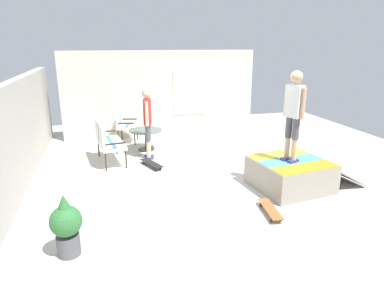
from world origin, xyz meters
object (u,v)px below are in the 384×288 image
object	(u,v)px
potted_plant	(66,225)
person_watching	(148,118)
patio_table	(146,136)
patio_bench	(106,139)
person_skater	(294,109)
skateboard_by_bench	(151,163)
skate_ramp	(291,174)
skateboard_spare	(270,209)
patio_chair_near_house	(124,122)

from	to	relation	value
potted_plant	person_watching	bearing A→B (deg)	-23.36
patio_table	person_watching	xyz separation A→B (m)	(-0.71, 0.03, 0.66)
potted_plant	patio_bench	bearing A→B (deg)	-9.40
person_skater	skateboard_by_bench	bearing A→B (deg)	51.62
skate_ramp	patio_bench	bearing A→B (deg)	54.96
patio_bench	person_watching	size ratio (longest dim) A/B	0.73
person_watching	person_skater	world-z (taller)	person_skater
skateboard_spare	patio_bench	bearing A→B (deg)	37.75
patio_chair_near_house	person_watching	distance (m)	1.77
patio_table	skateboard_spare	size ratio (longest dim) A/B	1.10
person_skater	skateboard_by_bench	world-z (taller)	person_skater
patio_chair_near_house	skateboard_spare	world-z (taller)	patio_chair_near_house
skateboard_by_bench	potted_plant	distance (m)	3.61
skate_ramp	skateboard_spare	size ratio (longest dim) A/B	2.81
patio_table	skate_ramp	bearing A→B (deg)	-142.73
person_watching	skateboard_spare	bearing A→B (deg)	-155.33
patio_bench	person_watching	xyz separation A→B (m)	(0.08, -1.04, 0.45)
person_watching	potted_plant	xyz separation A→B (m)	(-3.87, 1.67, -0.60)
patio_chair_near_house	skateboard_spare	distance (m)	5.60
patio_chair_near_house	potted_plant	size ratio (longest dim) A/B	1.11
person_skater	potted_plant	xyz separation A→B (m)	(-1.23, 4.13, -1.17)
person_watching	potted_plant	size ratio (longest dim) A/B	1.95
patio_chair_near_house	skateboard_by_bench	bearing A→B (deg)	-168.50
patio_table	patio_bench	bearing A→B (deg)	126.67
patio_bench	patio_table	size ratio (longest dim) A/B	1.46
patio_chair_near_house	person_skater	xyz separation A→B (m)	(-4.27, -2.96, 1.03)
patio_chair_near_house	potted_plant	world-z (taller)	patio_chair_near_house
patio_table	potted_plant	distance (m)	4.88
patio_bench	patio_table	bearing A→B (deg)	-53.33
patio_bench	patio_chair_near_house	world-z (taller)	same
person_skater	skateboard_spare	xyz separation A→B (m)	(-0.88, 0.84, -1.56)
skate_ramp	patio_chair_near_house	bearing A→B (deg)	35.76
patio_chair_near_house	potted_plant	bearing A→B (deg)	168.00
skate_ramp	person_skater	xyz separation A→B (m)	(-0.04, 0.09, 1.34)
skateboard_by_bench	patio_table	bearing A→B (deg)	-2.43
patio_chair_near_house	patio_table	distance (m)	1.08
skate_ramp	skateboard_by_bench	xyz separation A→B (m)	(1.93, 2.58, -0.21)
skate_ramp	potted_plant	size ratio (longest dim) A/B	2.50
patio_bench	skateboard_by_bench	xyz separation A→B (m)	(-0.58, -1.01, -0.53)
patio_table	person_skater	xyz separation A→B (m)	(-3.35, -2.43, 1.24)
patio_table	skateboard_spare	world-z (taller)	patio_table
skate_ramp	skateboard_by_bench	bearing A→B (deg)	53.16
patio_bench	skate_ramp	bearing A→B (deg)	-125.04
person_watching	skateboard_spare	distance (m)	4.00
skateboard_spare	potted_plant	xyz separation A→B (m)	(-0.35, 3.29, 0.38)
skateboard_spare	person_watching	bearing A→B (deg)	24.67
patio_bench	skateboard_by_bench	distance (m)	1.28
patio_chair_near_house	skateboard_spare	size ratio (longest dim) A/B	1.24
potted_plant	patio_chair_near_house	bearing A→B (deg)	-12.00
skate_ramp	skateboard_spare	bearing A→B (deg)	134.58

